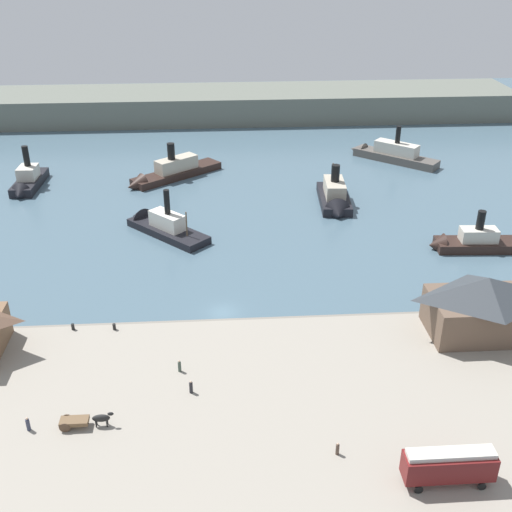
{
  "coord_description": "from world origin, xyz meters",
  "views": [
    {
      "loc": [
        -0.37,
        -78.92,
        50.56
      ],
      "look_at": [
        5.89,
        14.05,
        2.0
      ],
      "focal_mm": 43.91,
      "sensor_mm": 36.0,
      "label": 1
    }
  ],
  "objects_px": {
    "pedestrian_walking_west": "(28,424)",
    "ferry_mid_harbor": "(168,173)",
    "ferry_shed_west_terminal": "(484,305)",
    "pedestrian_walking_east": "(191,387)",
    "ferry_moored_east": "(389,153)",
    "ferry_near_quay": "(335,198)",
    "mooring_post_center_west": "(73,327)",
    "ferry_outer_harbor": "(27,182)",
    "ferry_departing_north": "(160,225)",
    "street_tram": "(449,464)",
    "mooring_post_west": "(114,327)",
    "horse_cart": "(84,420)",
    "pedestrian_at_waters_edge": "(337,449)",
    "pedestrian_near_west_shed": "(180,366)",
    "ferry_approaching_east": "(468,242)"
  },
  "relations": [
    {
      "from": "pedestrian_walking_east",
      "to": "mooring_post_center_west",
      "type": "xyz_separation_m",
      "value": [
        -16.75,
        14.56,
        -0.34
      ]
    },
    {
      "from": "horse_cart",
      "to": "mooring_post_center_west",
      "type": "relative_size",
      "value": 6.67
    },
    {
      "from": "ferry_shed_west_terminal",
      "to": "pedestrian_walking_east",
      "type": "bearing_deg",
      "value": -165.55
    },
    {
      "from": "mooring_post_center_west",
      "to": "pedestrian_at_waters_edge",
      "type": "bearing_deg",
      "value": -38.28
    },
    {
      "from": "mooring_post_west",
      "to": "ferry_near_quay",
      "type": "height_order",
      "value": "ferry_near_quay"
    },
    {
      "from": "ferry_outer_harbor",
      "to": "ferry_near_quay",
      "type": "xyz_separation_m",
      "value": [
        65.66,
        -14.26,
        0.08
      ]
    },
    {
      "from": "mooring_post_center_west",
      "to": "ferry_outer_harbor",
      "type": "relative_size",
      "value": 0.06
    },
    {
      "from": "ferry_near_quay",
      "to": "ferry_shed_west_terminal",
      "type": "bearing_deg",
      "value": -76.72
    },
    {
      "from": "mooring_post_west",
      "to": "ferry_mid_harbor",
      "type": "xyz_separation_m",
      "value": [
        3.88,
        62.24,
        -0.06
      ]
    },
    {
      "from": "pedestrian_at_waters_edge",
      "to": "ferry_near_quay",
      "type": "bearing_deg",
      "value": 79.95
    },
    {
      "from": "pedestrian_walking_east",
      "to": "ferry_outer_harbor",
      "type": "relative_size",
      "value": 0.11
    },
    {
      "from": "street_tram",
      "to": "horse_cart",
      "type": "height_order",
      "value": "street_tram"
    },
    {
      "from": "ferry_approaching_east",
      "to": "ferry_departing_north",
      "type": "height_order",
      "value": "ferry_departing_north"
    },
    {
      "from": "ferry_shed_west_terminal",
      "to": "ferry_mid_harbor",
      "type": "height_order",
      "value": "ferry_shed_west_terminal"
    },
    {
      "from": "ferry_outer_harbor",
      "to": "ferry_near_quay",
      "type": "distance_m",
      "value": 67.19
    },
    {
      "from": "pedestrian_walking_west",
      "to": "ferry_near_quay",
      "type": "bearing_deg",
      "value": 54.2
    },
    {
      "from": "ferry_shed_west_terminal",
      "to": "ferry_moored_east",
      "type": "distance_m",
      "value": 76.68
    },
    {
      "from": "mooring_post_center_west",
      "to": "ferry_outer_harbor",
      "type": "height_order",
      "value": "ferry_outer_harbor"
    },
    {
      "from": "street_tram",
      "to": "mooring_post_west",
      "type": "distance_m",
      "value": 47.48
    },
    {
      "from": "street_tram",
      "to": "pedestrian_at_waters_edge",
      "type": "distance_m",
      "value": 11.31
    },
    {
      "from": "horse_cart",
      "to": "ferry_outer_harbor",
      "type": "height_order",
      "value": "ferry_outer_harbor"
    },
    {
      "from": "street_tram",
      "to": "ferry_near_quay",
      "type": "relative_size",
      "value": 0.54
    },
    {
      "from": "pedestrian_walking_west",
      "to": "ferry_shed_west_terminal",
      "type": "bearing_deg",
      "value": 14.99
    },
    {
      "from": "pedestrian_at_waters_edge",
      "to": "pedestrian_walking_west",
      "type": "xyz_separation_m",
      "value": [
        -33.58,
        5.88,
        0.1
      ]
    },
    {
      "from": "street_tram",
      "to": "ferry_mid_harbor",
      "type": "distance_m",
      "value": 97.77
    },
    {
      "from": "mooring_post_west",
      "to": "ferry_moored_east",
      "type": "height_order",
      "value": "ferry_moored_east"
    },
    {
      "from": "ferry_shed_west_terminal",
      "to": "pedestrian_near_west_shed",
      "type": "bearing_deg",
      "value": -171.74
    },
    {
      "from": "ferry_mid_harbor",
      "to": "ferry_shed_west_terminal",
      "type": "bearing_deg",
      "value": -54.9
    },
    {
      "from": "street_tram",
      "to": "pedestrian_near_west_shed",
      "type": "distance_m",
      "value": 33.91
    },
    {
      "from": "pedestrian_walking_west",
      "to": "ferry_mid_harbor",
      "type": "relative_size",
      "value": 0.08
    },
    {
      "from": "pedestrian_walking_east",
      "to": "ferry_moored_east",
      "type": "bearing_deg",
      "value": 61.72
    },
    {
      "from": "ferry_moored_east",
      "to": "pedestrian_walking_west",
      "type": "bearing_deg",
      "value": -125.1
    },
    {
      "from": "pedestrian_walking_west",
      "to": "ferry_moored_east",
      "type": "distance_m",
      "value": 111.96
    },
    {
      "from": "ferry_outer_harbor",
      "to": "street_tram",
      "type": "bearing_deg",
      "value": -54.24
    },
    {
      "from": "pedestrian_walking_east",
      "to": "pedestrian_at_waters_edge",
      "type": "xyz_separation_m",
      "value": [
        15.71,
        -11.06,
        -0.08
      ]
    },
    {
      "from": "street_tram",
      "to": "pedestrian_at_waters_edge",
      "type": "height_order",
      "value": "street_tram"
    },
    {
      "from": "mooring_post_west",
      "to": "ferry_departing_north",
      "type": "xyz_separation_m",
      "value": [
        3.86,
        34.54,
        -0.32
      ]
    },
    {
      "from": "ferry_approaching_east",
      "to": "ferry_departing_north",
      "type": "xyz_separation_m",
      "value": [
        -55.34,
        11.35,
        -0.08
      ]
    },
    {
      "from": "ferry_approaching_east",
      "to": "ferry_outer_harbor",
      "type": "height_order",
      "value": "ferry_outer_harbor"
    },
    {
      "from": "street_tram",
      "to": "ferry_outer_harbor",
      "type": "height_order",
      "value": "ferry_outer_harbor"
    },
    {
      "from": "pedestrian_walking_west",
      "to": "ferry_near_quay",
      "type": "xyz_separation_m",
      "value": [
        45.9,
        63.64,
        -0.27
      ]
    },
    {
      "from": "ferry_shed_west_terminal",
      "to": "ferry_moored_east",
      "type": "relative_size",
      "value": 0.72
    },
    {
      "from": "horse_cart",
      "to": "ferry_moored_east",
      "type": "bearing_deg",
      "value": 57.48
    },
    {
      "from": "pedestrian_at_waters_edge",
      "to": "ferry_mid_harbor",
      "type": "relative_size",
      "value": 0.07
    },
    {
      "from": "pedestrian_walking_west",
      "to": "mooring_post_center_west",
      "type": "distance_m",
      "value": 19.77
    },
    {
      "from": "ferry_departing_north",
      "to": "street_tram",
      "type": "bearing_deg",
      "value": -62.75
    },
    {
      "from": "pedestrian_walking_west",
      "to": "ferry_outer_harbor",
      "type": "distance_m",
      "value": 80.37
    },
    {
      "from": "ferry_moored_east",
      "to": "ferry_near_quay",
      "type": "distance_m",
      "value": 33.51
    },
    {
      "from": "ferry_moored_east",
      "to": "ferry_departing_north",
      "type": "height_order",
      "value": "ferry_departing_north"
    },
    {
      "from": "mooring_post_center_west",
      "to": "ferry_approaching_east",
      "type": "distance_m",
      "value": 68.83
    }
  ]
}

